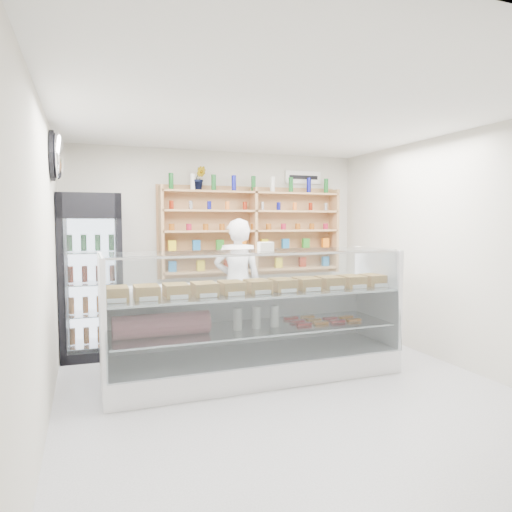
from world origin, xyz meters
name	(u,v)px	position (x,y,z in m)	size (l,w,h in m)	color
room	(286,255)	(0.00, 0.00, 1.40)	(5.00, 5.00, 5.00)	#BABABF
display_counter	(254,343)	(-0.16, 0.50, 0.38)	(3.27, 0.98, 1.42)	white
shop_worker	(237,283)	(0.05, 1.76, 0.89)	(0.65, 0.43, 1.78)	white
drinks_cooler	(92,275)	(-1.85, 1.99, 1.05)	(0.78, 0.76, 2.09)	black
wall_shelving	(253,231)	(0.50, 2.34, 1.59)	(2.84, 0.28, 1.33)	tan
potted_plant	(199,178)	(-0.34, 2.34, 2.37)	(0.19, 0.15, 0.34)	#1E6626
security_mirror	(58,156)	(-2.17, 1.20, 2.45)	(0.15, 0.50, 0.50)	silver
wall_sign	(303,177)	(1.40, 2.47, 2.45)	(0.62, 0.03, 0.20)	white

